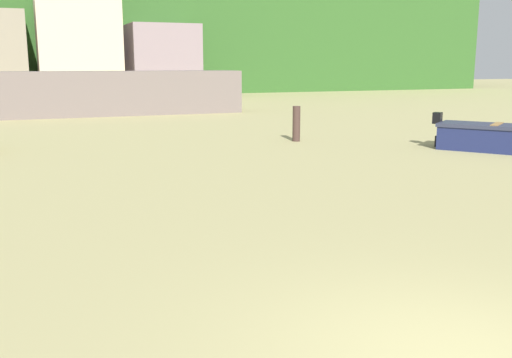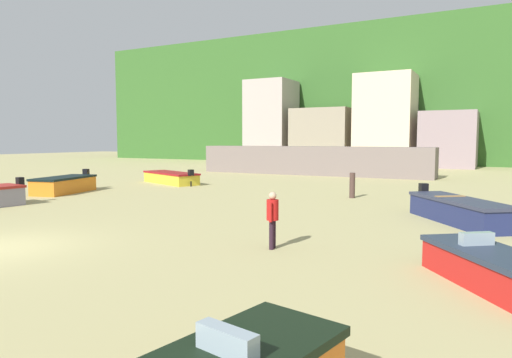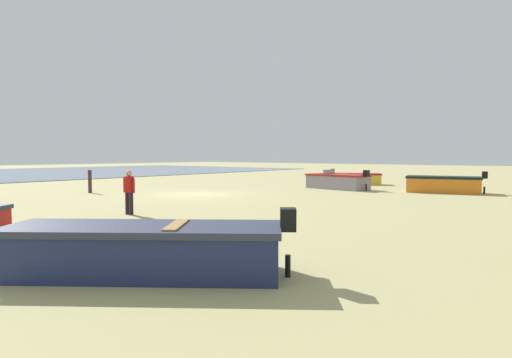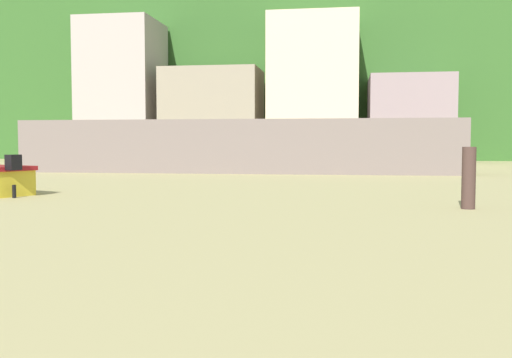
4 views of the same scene
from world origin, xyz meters
name	(u,v)px [view 1 (image 1 of 4)]	position (x,y,z in m)	size (l,w,h in m)	color
headland_hill	(54,8)	(0.00, 66.00, 8.93)	(90.00, 32.00, 17.86)	#305C24
harbor_pier	(59,94)	(-2.03, 30.00, 1.24)	(20.72, 2.40, 2.48)	slate
townhouse_right	(78,33)	(0.68, 46.85, 5.32)	(6.46, 5.71, 10.64)	beige
townhouse_far_right	(161,61)	(7.60, 47.37, 3.08)	(5.79, 6.74, 6.17)	gray
mooring_post_near_water	(296,124)	(5.72, 15.79, 0.67)	(0.29, 0.29, 1.34)	#44302A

